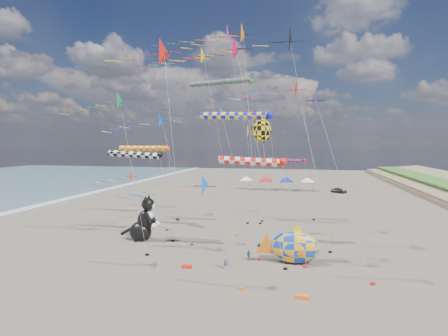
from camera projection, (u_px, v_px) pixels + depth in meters
name	position (u px, v px, depth m)	size (l,w,h in m)	color
ground	(206.00, 289.00, 27.73)	(260.00, 260.00, 0.00)	brown
delta_kite_0	(148.00, 54.00, 32.06)	(13.22, 2.74, 21.36)	red
delta_kite_1	(113.00, 103.00, 35.52)	(9.69, 2.24, 17.07)	#187D44
delta_kite_2	(230.00, 40.00, 33.53)	(9.07, 2.05, 22.79)	orange
delta_kite_3	(227.00, 38.00, 50.57)	(17.46, 3.11, 28.61)	#E01D90
delta_kite_4	(291.00, 41.00, 36.17)	(13.94, 3.07, 23.87)	black
delta_kite_5	(289.00, 90.00, 42.82)	(14.52, 2.70, 19.62)	red
delta_kite_6	(312.00, 106.00, 28.54)	(10.32, 1.64, 15.83)	#6C168A
delta_kite_7	(129.00, 178.00, 46.85)	(10.44, 1.82, 8.13)	#DA4515
delta_kite_8	(218.00, 114.00, 49.94)	(10.35, 2.02, 17.06)	#0B7AD1
delta_kite_9	(164.00, 124.00, 39.28)	(9.01, 1.93, 15.05)	blue
delta_kite_10	(187.00, 188.00, 27.89)	(10.58, 1.97, 9.29)	blue
delta_kite_11	(194.00, 60.00, 43.40)	(14.16, 2.25, 23.37)	#FFAF19
delta_kite_12	(230.00, 53.00, 31.60)	(13.02, 2.32, 21.16)	#DC053C
windsock_0	(223.00, 83.00, 49.68)	(10.65, 0.82, 20.61)	#1B8B19
windsock_1	(137.00, 155.00, 41.21)	(8.16, 0.76, 10.58)	black
windsock_2	(288.00, 161.00, 52.56)	(7.24, 0.62, 9.27)	red
windsock_3	(146.00, 149.00, 52.62)	(9.36, 0.81, 11.18)	#FF4B15
windsock_4	(255.00, 162.00, 33.74)	(7.91, 0.78, 10.18)	red
windsock_5	(238.00, 116.00, 40.00)	(9.62, 0.87, 15.15)	#1716DD
angelfish_kite	(260.00, 132.00, 39.19)	(3.74, 3.02, 14.27)	yellow
cat_inflatable	(143.00, 218.00, 41.40)	(4.05, 2.02, 5.47)	black
fish_inflatable	(294.00, 247.00, 33.51)	(6.21, 2.34, 3.92)	#1341B9
person_adult	(226.00, 260.00, 32.06)	(0.57, 0.37, 1.56)	gray
child_green	(277.00, 248.00, 36.73)	(0.50, 0.39, 1.03)	#238A24
child_blue	(249.00, 255.00, 34.46)	(0.62, 0.26, 1.05)	#2F6CAA
kite_bag_0	(282.00, 239.00, 41.55)	(0.90, 0.44, 0.30)	#122DBA
kite_bag_1	(187.00, 266.00, 32.29)	(0.90, 0.44, 0.30)	red
kite_bag_2	(262.00, 246.00, 38.88)	(0.90, 0.44, 0.30)	black
kite_bag_3	(302.00, 297.00, 25.89)	(0.90, 0.44, 0.30)	orange
tent_row	(276.00, 177.00, 85.65)	(19.20, 4.20, 3.80)	white
parked_car	(339.00, 190.00, 80.79)	(1.47, 3.65, 1.24)	#26262D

